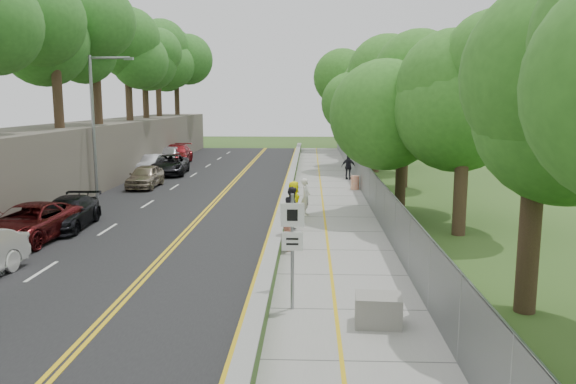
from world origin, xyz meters
name	(u,v)px	position (x,y,z in m)	size (l,w,h in m)	color
ground	(263,275)	(0.00, 0.00, 0.00)	(140.00, 140.00, 0.00)	#33511E
road	(193,195)	(-5.40, 15.00, 0.02)	(11.20, 66.00, 0.04)	black
sidewalk	(328,196)	(2.55, 15.00, 0.03)	(4.20, 66.00, 0.05)	gray
jersey_barrier	(288,191)	(0.25, 15.00, 0.30)	(0.42, 66.00, 0.60)	#7CE03C
rock_embankment	(55,161)	(-13.50, 15.00, 2.00)	(5.00, 66.00, 4.00)	#595147
chainlink_fence	(364,180)	(4.65, 15.00, 1.00)	(0.04, 66.00, 2.00)	slate
trees_embankment	(54,11)	(-13.00, 15.00, 10.50)	(6.40, 66.00, 13.00)	#3A832B
trees_fenceside	(409,74)	(7.00, 15.00, 7.00)	(7.00, 66.00, 14.00)	#3D8528
streetlight	(97,117)	(-10.46, 14.00, 4.64)	(2.52, 0.22, 8.00)	gray
signpost	(292,239)	(1.05, -3.02, 1.96)	(0.62, 0.09, 3.10)	gray
construction_barrel	(355,183)	(4.30, 17.41, 0.48)	(0.52, 0.52, 0.86)	#FF571E
concrete_block	(378,310)	(3.20, -4.00, 0.43)	(1.13, 0.85, 0.75)	gray
car_2	(30,223)	(-9.53, 3.96, 0.76)	(2.40, 5.21, 1.45)	#500F11
car_3	(68,213)	(-9.00, 6.23, 0.70)	(1.86, 4.58, 1.33)	black
car_4	(145,176)	(-9.00, 17.78, 0.76)	(1.70, 4.23, 1.44)	gray
car_5	(149,164)	(-10.60, 24.23, 0.78)	(1.56, 4.48, 1.48)	silver
car_6	(170,165)	(-9.00, 24.13, 0.77)	(2.42, 5.24, 1.46)	black
car_7	(177,154)	(-10.22, 31.47, 0.88)	(2.34, 5.76, 1.67)	maroon
car_8	(170,155)	(-10.60, 30.48, 0.88)	(1.98, 4.92, 1.67)	silver
painter_0	(294,201)	(0.75, 8.24, 0.96)	(0.89, 0.58, 1.81)	#F0E403
painter_1	(306,197)	(1.29, 9.38, 0.94)	(0.65, 0.43, 1.79)	white
painter_2	(292,208)	(0.75, 6.51, 0.96)	(0.88, 0.69, 1.82)	#242328
painter_3	(289,229)	(0.75, 2.84, 0.86)	(1.04, 0.60, 1.61)	#92513E
person_far	(349,167)	(4.20, 21.99, 0.94)	(1.04, 0.43, 1.77)	black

